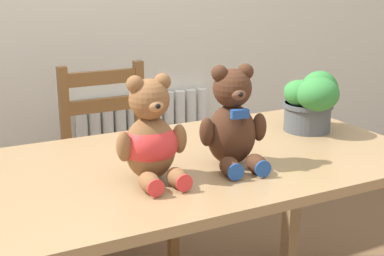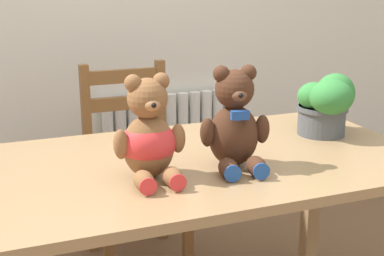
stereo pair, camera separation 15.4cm
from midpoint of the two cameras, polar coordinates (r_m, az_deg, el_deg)
name	(u,v)px [view 1 (the left image)]	position (r m, az deg, el deg)	size (l,w,h in m)	color
radiator	(146,157)	(3.00, -6.39, -3.09)	(0.78, 0.10, 0.64)	white
dining_table	(177,189)	(1.69, -4.23, -6.52)	(1.57, 0.79, 0.71)	#9E7A51
wooden_chair_behind	(115,166)	(2.38, -10.06, -4.00)	(0.39, 0.40, 0.89)	brown
teddy_bear_left	(151,139)	(1.49, -7.36, -1.19)	(0.21, 0.21, 0.30)	brown
teddy_bear_right	(233,123)	(1.59, 1.62, 0.49)	(0.22, 0.23, 0.31)	#472819
potted_plant	(311,99)	(1.98, 10.44, 3.00)	(0.23, 0.26, 0.22)	#4C5156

